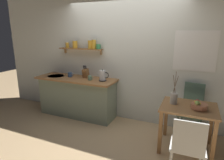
{
  "coord_description": "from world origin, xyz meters",
  "views": [
    {
      "loc": [
        1.39,
        -3.17,
        1.91
      ],
      "look_at": [
        -0.1,
        0.25,
        0.95
      ],
      "focal_mm": 30.69,
      "sensor_mm": 36.0,
      "label": 1
    }
  ],
  "objects_px": {
    "dining_table": "(188,114)",
    "fruit_bowl": "(199,105)",
    "electric_kettle": "(103,76)",
    "coffee_mug_spare": "(90,78)",
    "twig_vase": "(174,98)",
    "dining_chair_far": "(192,108)",
    "coffee_mug_by_sink": "(70,75)",
    "knife_block": "(86,73)",
    "dining_chair_near": "(188,145)"
  },
  "relations": [
    {
      "from": "electric_kettle",
      "to": "coffee_mug_spare",
      "type": "height_order",
      "value": "electric_kettle"
    },
    {
      "from": "dining_chair_near",
      "to": "coffee_mug_by_sink",
      "type": "relative_size",
      "value": 6.63
    },
    {
      "from": "dining_chair_far",
      "to": "coffee_mug_by_sink",
      "type": "bearing_deg",
      "value": -177.87
    },
    {
      "from": "dining_table",
      "to": "fruit_bowl",
      "type": "height_order",
      "value": "fruit_bowl"
    },
    {
      "from": "coffee_mug_spare",
      "to": "coffee_mug_by_sink",
      "type": "bearing_deg",
      "value": 172.54
    },
    {
      "from": "dining_chair_near",
      "to": "electric_kettle",
      "type": "distance_m",
      "value": 2.14
    },
    {
      "from": "fruit_bowl",
      "to": "coffee_mug_by_sink",
      "type": "height_order",
      "value": "coffee_mug_by_sink"
    },
    {
      "from": "dining_table",
      "to": "electric_kettle",
      "type": "relative_size",
      "value": 3.41
    },
    {
      "from": "twig_vase",
      "to": "dining_chair_far",
      "type": "bearing_deg",
      "value": 59.06
    },
    {
      "from": "dining_chair_near",
      "to": "dining_chair_far",
      "type": "bearing_deg",
      "value": 89.73
    },
    {
      "from": "dining_table",
      "to": "coffee_mug_spare",
      "type": "xyz_separation_m",
      "value": [
        -1.99,
        0.34,
        0.33
      ]
    },
    {
      "from": "dining_table",
      "to": "fruit_bowl",
      "type": "bearing_deg",
      "value": -23.23
    },
    {
      "from": "electric_kettle",
      "to": "coffee_mug_spare",
      "type": "xyz_separation_m",
      "value": [
        -0.28,
        -0.05,
        -0.06
      ]
    },
    {
      "from": "dining_table",
      "to": "coffee_mug_by_sink",
      "type": "bearing_deg",
      "value": 170.75
    },
    {
      "from": "dining_chair_far",
      "to": "electric_kettle",
      "type": "relative_size",
      "value": 3.98
    },
    {
      "from": "coffee_mug_by_sink",
      "to": "dining_table",
      "type": "bearing_deg",
      "value": -9.25
    },
    {
      "from": "dining_chair_far",
      "to": "electric_kettle",
      "type": "xyz_separation_m",
      "value": [
        -1.76,
        -0.12,
        0.47
      ]
    },
    {
      "from": "dining_chair_far",
      "to": "coffee_mug_by_sink",
      "type": "relative_size",
      "value": 7.35
    },
    {
      "from": "fruit_bowl",
      "to": "coffee_mug_spare",
      "type": "height_order",
      "value": "coffee_mug_spare"
    },
    {
      "from": "electric_kettle",
      "to": "coffee_mug_by_sink",
      "type": "xyz_separation_m",
      "value": [
        -0.84,
        0.02,
        -0.06
      ]
    },
    {
      "from": "dining_chair_near",
      "to": "dining_table",
      "type": "bearing_deg",
      "value": 93.04
    },
    {
      "from": "fruit_bowl",
      "to": "coffee_mug_spare",
      "type": "relative_size",
      "value": 1.97
    },
    {
      "from": "dining_table",
      "to": "coffee_mug_spare",
      "type": "distance_m",
      "value": 2.05
    },
    {
      "from": "twig_vase",
      "to": "electric_kettle",
      "type": "relative_size",
      "value": 2.15
    },
    {
      "from": "dining_chair_near",
      "to": "fruit_bowl",
      "type": "xyz_separation_m",
      "value": [
        0.1,
        0.68,
        0.3
      ]
    },
    {
      "from": "coffee_mug_spare",
      "to": "dining_chair_near",
      "type": "bearing_deg",
      "value": -27.98
    },
    {
      "from": "dining_chair_near",
      "to": "twig_vase",
      "type": "bearing_deg",
      "value": 110.08
    },
    {
      "from": "fruit_bowl",
      "to": "electric_kettle",
      "type": "bearing_deg",
      "value": 166.31
    },
    {
      "from": "dining_table",
      "to": "knife_block",
      "type": "height_order",
      "value": "knife_block"
    },
    {
      "from": "dining_chair_near",
      "to": "coffee_mug_spare",
      "type": "relative_size",
      "value": 7.33
    },
    {
      "from": "dining_table",
      "to": "fruit_bowl",
      "type": "distance_m",
      "value": 0.25
    },
    {
      "from": "dining_chair_far",
      "to": "fruit_bowl",
      "type": "xyz_separation_m",
      "value": [
        0.09,
        -0.57,
        0.27
      ]
    },
    {
      "from": "dining_table",
      "to": "electric_kettle",
      "type": "bearing_deg",
      "value": 167.12
    },
    {
      "from": "fruit_bowl",
      "to": "coffee_mug_by_sink",
      "type": "bearing_deg",
      "value": 169.99
    },
    {
      "from": "electric_kettle",
      "to": "dining_table",
      "type": "bearing_deg",
      "value": -12.88
    },
    {
      "from": "dining_table",
      "to": "fruit_bowl",
      "type": "relative_size",
      "value": 3.54
    },
    {
      "from": "twig_vase",
      "to": "knife_block",
      "type": "distance_m",
      "value": 2.0
    },
    {
      "from": "knife_block",
      "to": "electric_kettle",
      "type": "bearing_deg",
      "value": -11.59
    },
    {
      "from": "dining_chair_far",
      "to": "twig_vase",
      "type": "height_order",
      "value": "twig_vase"
    },
    {
      "from": "knife_block",
      "to": "dining_table",
      "type": "bearing_deg",
      "value": -12.61
    },
    {
      "from": "electric_kettle",
      "to": "knife_block",
      "type": "relative_size",
      "value": 0.88
    },
    {
      "from": "electric_kettle",
      "to": "dining_chair_near",
      "type": "bearing_deg",
      "value": -32.78
    },
    {
      "from": "dining_chair_far",
      "to": "twig_vase",
      "type": "bearing_deg",
      "value": -120.94
    },
    {
      "from": "twig_vase",
      "to": "dining_chair_near",
      "type": "bearing_deg",
      "value": -69.92
    },
    {
      "from": "dining_table",
      "to": "electric_kettle",
      "type": "xyz_separation_m",
      "value": [
        -1.71,
        0.39,
        0.39
      ]
    },
    {
      "from": "dining_table",
      "to": "twig_vase",
      "type": "bearing_deg",
      "value": 172.22
    },
    {
      "from": "twig_vase",
      "to": "electric_kettle",
      "type": "bearing_deg",
      "value": 166.29
    },
    {
      "from": "dining_chair_near",
      "to": "coffee_mug_spare",
      "type": "height_order",
      "value": "coffee_mug_spare"
    },
    {
      "from": "dining_chair_near",
      "to": "twig_vase",
      "type": "height_order",
      "value": "twig_vase"
    },
    {
      "from": "twig_vase",
      "to": "coffee_mug_spare",
      "type": "xyz_separation_m",
      "value": [
        -1.75,
        0.31,
        0.1
      ]
    }
  ]
}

